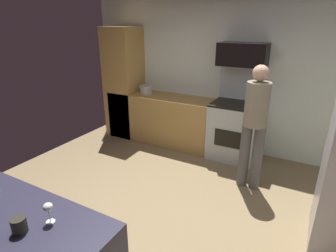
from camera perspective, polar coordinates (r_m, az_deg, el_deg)
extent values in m
cube|color=olive|center=(3.42, -2.56, -18.49)|extent=(5.20, 4.80, 0.02)
cube|color=silver|center=(4.87, 11.77, 10.27)|extent=(5.20, 0.12, 2.60)
cube|color=#AF8746|center=(5.11, 0.18, 1.30)|extent=(2.40, 0.60, 0.90)
cube|color=#AF8746|center=(5.48, -9.16, 8.90)|extent=(0.60, 0.60, 2.10)
cube|color=#B3BCBA|center=(4.66, 13.68, -1.16)|extent=(0.76, 0.64, 0.92)
cube|color=black|center=(4.51, 14.19, 4.46)|extent=(0.76, 0.64, 0.03)
cube|color=#B3BCBA|center=(4.71, 15.46, 8.87)|extent=(0.76, 0.06, 0.58)
cube|color=black|center=(4.37, 12.51, -2.69)|extent=(0.44, 0.01, 0.28)
cube|color=black|center=(4.46, 15.43, 14.31)|extent=(0.74, 0.38, 0.35)
cylinder|color=#545454|center=(3.89, 15.76, -5.98)|extent=(0.14, 0.14, 0.91)
cylinder|color=#545454|center=(3.86, 18.21, -6.45)|extent=(0.14, 0.14, 0.91)
cylinder|color=gray|center=(3.61, 18.20, 4.34)|extent=(0.30, 0.30, 0.57)
sphere|color=tan|center=(3.52, 18.93, 10.50)|extent=(0.20, 0.20, 0.20)
cylinder|color=silver|center=(2.09, -23.45, -17.99)|extent=(0.06, 0.06, 0.01)
cylinder|color=silver|center=(2.06, -23.65, -16.94)|extent=(0.01, 0.01, 0.09)
ellipsoid|color=silver|center=(2.02, -23.95, -15.29)|extent=(0.06, 0.06, 0.06)
cylinder|color=#27251E|center=(2.06, -28.84, -17.80)|extent=(0.10, 0.10, 0.11)
cylinder|color=#B9B5B5|center=(5.20, -4.67, 7.65)|extent=(0.24, 0.24, 0.15)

